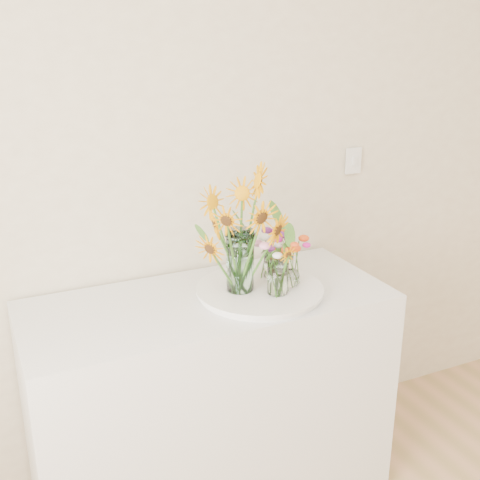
{
  "coord_description": "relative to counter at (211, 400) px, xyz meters",
  "views": [
    {
      "loc": [
        -1.04,
        -0.01,
        1.86
      ],
      "look_at": [
        -0.15,
        1.9,
        1.13
      ],
      "focal_mm": 45.0,
      "sensor_mm": 36.0,
      "label": 1
    }
  ],
  "objects": [
    {
      "name": "counter",
      "position": [
        0.0,
        0.0,
        0.0
      ],
      "size": [
        1.4,
        0.6,
        0.9
      ],
      "primitive_type": "cube",
      "color": "white",
      "rests_on": "ground_plane"
    },
    {
      "name": "tray",
      "position": [
        0.19,
        -0.05,
        0.46
      ],
      "size": [
        0.47,
        0.47,
        0.02
      ],
      "primitive_type": "cylinder",
      "color": "white",
      "rests_on": "counter"
    },
    {
      "name": "mason_jar",
      "position": [
        0.12,
        -0.04,
        0.6
      ],
      "size": [
        0.11,
        0.11,
        0.24
      ],
      "primitive_type": "cylinder",
      "rotation": [
        0.0,
        0.0,
        0.01
      ],
      "color": "#B8EBE1",
      "rests_on": "tray"
    },
    {
      "name": "sunflower_bouquet",
      "position": [
        0.12,
        -0.04,
        0.72
      ],
      "size": [
        0.72,
        0.72,
        0.48
      ],
      "primitive_type": null,
      "rotation": [
        0.0,
        0.0,
        0.01
      ],
      "color": "orange",
      "rests_on": "tray"
    },
    {
      "name": "small_vase_a",
      "position": [
        0.23,
        -0.12,
        0.54
      ],
      "size": [
        0.09,
        0.09,
        0.14
      ],
      "primitive_type": "cylinder",
      "rotation": [
        0.0,
        0.0,
        0.17
      ],
      "color": "white",
      "rests_on": "tray"
    },
    {
      "name": "wildflower_posy_a",
      "position": [
        0.23,
        -0.12,
        0.59
      ],
      "size": [
        0.2,
        0.2,
        0.23
      ],
      "primitive_type": null,
      "color": "#EA4A14",
      "rests_on": "tray"
    },
    {
      "name": "small_vase_b",
      "position": [
        0.3,
        -0.08,
        0.54
      ],
      "size": [
        0.09,
        0.09,
        0.13
      ],
      "primitive_type": null,
      "rotation": [
        0.0,
        0.0,
        -0.02
      ],
      "color": "white",
      "rests_on": "tray"
    },
    {
      "name": "wildflower_posy_b",
      "position": [
        0.3,
        -0.08,
        0.58
      ],
      "size": [
        0.19,
        0.19,
        0.22
      ],
      "primitive_type": null,
      "color": "#EA4A14",
      "rests_on": "tray"
    },
    {
      "name": "small_vase_c",
      "position": [
        0.28,
        0.03,
        0.53
      ],
      "size": [
        0.08,
        0.08,
        0.11
      ],
      "primitive_type": "cylinder",
      "rotation": [
        0.0,
        0.0,
        0.38
      ],
      "color": "white",
      "rests_on": "tray"
    },
    {
      "name": "wildflower_posy_c",
      "position": [
        0.28,
        0.03,
        0.57
      ],
      "size": [
        0.21,
        0.21,
        0.2
      ],
      "primitive_type": null,
      "color": "#EA4A14",
      "rests_on": "tray"
    }
  ]
}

